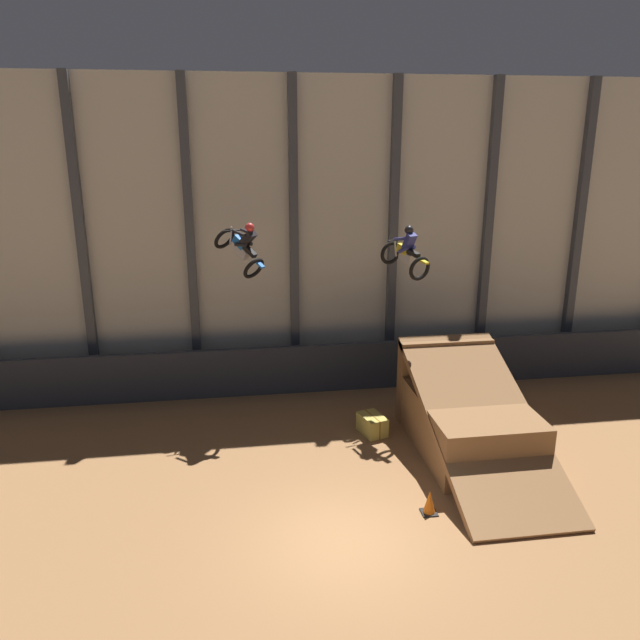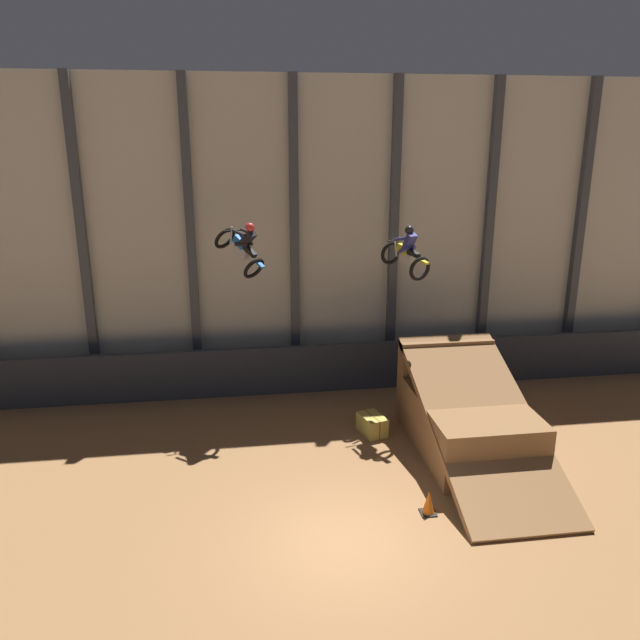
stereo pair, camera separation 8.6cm
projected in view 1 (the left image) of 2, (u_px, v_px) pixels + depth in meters
The scene contains 8 objects.
ground_plane at pixel (343, 543), 13.37m from camera, with size 60.00×60.00×0.00m, color #996B42.
arena_back_wall at pixel (293, 236), 20.81m from camera, with size 32.00×0.40×10.24m.
lower_barrier at pixel (299, 369), 20.94m from camera, with size 31.36×0.20×1.64m.
dirt_ramp at pixel (465, 416), 17.30m from camera, with size 2.82×6.40×2.71m.
rider_bike_left_air at pixel (242, 248), 18.17m from camera, with size 1.67×1.72×1.70m.
rider_bike_right_air at pixel (406, 253), 18.35m from camera, with size 1.29×1.85×1.57m.
traffic_cone_near_ramp at pixel (429, 502), 14.34m from camera, with size 0.36×0.36×0.58m.
hay_bale_trackside at pixel (372, 424), 18.17m from camera, with size 0.83×1.03×0.57m.
Camera 1 is at (-2.18, -11.23, 8.44)m, focal length 35.00 mm.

